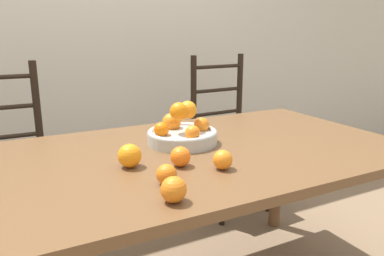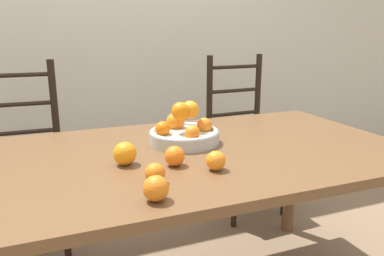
% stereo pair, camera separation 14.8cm
% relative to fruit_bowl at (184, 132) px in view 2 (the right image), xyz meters
% --- Properties ---
extents(wall_back, '(8.00, 0.06, 2.60)m').
position_rel_fruit_bowl_xyz_m(wall_back, '(-0.01, 1.42, 0.52)').
color(wall_back, beige).
rests_on(wall_back, ground_plane).
extents(dining_table, '(1.75, 0.98, 0.73)m').
position_rel_fruit_bowl_xyz_m(dining_table, '(-0.01, -0.11, -0.13)').
color(dining_table, brown).
rests_on(dining_table, ground_plane).
extents(fruit_bowl, '(0.29, 0.29, 0.18)m').
position_rel_fruit_bowl_xyz_m(fruit_bowl, '(0.00, 0.00, 0.00)').
color(fruit_bowl, '#B2B7B2').
rests_on(fruit_bowl, dining_table).
extents(orange_loose_0, '(0.06, 0.06, 0.06)m').
position_rel_fruit_bowl_xyz_m(orange_loose_0, '(-0.24, -0.38, -0.02)').
color(orange_loose_0, orange).
rests_on(orange_loose_0, dining_table).
extents(orange_loose_1, '(0.08, 0.08, 0.08)m').
position_rel_fruit_bowl_xyz_m(orange_loose_1, '(-0.29, -0.18, -0.01)').
color(orange_loose_1, orange).
rests_on(orange_loose_1, dining_table).
extents(orange_loose_2, '(0.07, 0.07, 0.07)m').
position_rel_fruit_bowl_xyz_m(orange_loose_2, '(-0.27, -0.50, -0.01)').
color(orange_loose_2, orange).
rests_on(orange_loose_2, dining_table).
extents(orange_loose_3, '(0.07, 0.07, 0.07)m').
position_rel_fruit_bowl_xyz_m(orange_loose_3, '(-0.01, -0.34, -0.02)').
color(orange_loose_3, orange).
rests_on(orange_loose_3, dining_table).
extents(orange_loose_4, '(0.07, 0.07, 0.07)m').
position_rel_fruit_bowl_xyz_m(orange_loose_4, '(-0.13, -0.25, -0.01)').
color(orange_loose_4, orange).
rests_on(orange_loose_4, dining_table).
extents(chair_left, '(0.43, 0.41, 1.04)m').
position_rel_fruit_bowl_xyz_m(chair_left, '(-0.68, 0.69, -0.29)').
color(chair_left, black).
rests_on(chair_left, ground_plane).
extents(chair_right, '(0.44, 0.42, 1.04)m').
position_rel_fruit_bowl_xyz_m(chair_right, '(0.68, 0.69, -0.29)').
color(chair_right, black).
rests_on(chair_right, ground_plane).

